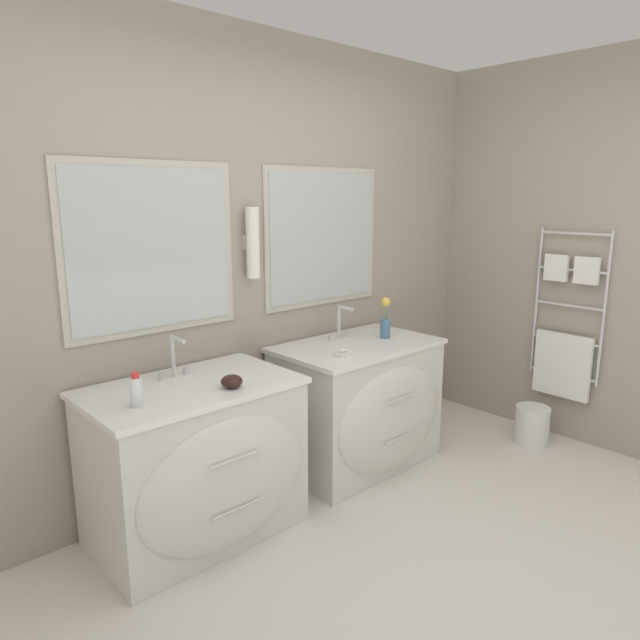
{
  "coord_description": "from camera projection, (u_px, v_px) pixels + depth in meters",
  "views": [
    {
      "loc": [
        -1.86,
        -0.99,
        1.69
      ],
      "look_at": [
        0.13,
        1.19,
        1.04
      ],
      "focal_mm": 32.0,
      "sensor_mm": 36.0,
      "label": 1
    }
  ],
  "objects": [
    {
      "name": "vanity_left",
      "position": [
        199.0,
        462.0,
        2.82
      ],
      "size": [
        1.02,
        0.69,
        0.79
      ],
      "color": "silver",
      "rests_on": "ground_plane"
    },
    {
      "name": "wall_back",
      "position": [
        240.0,
        264.0,
        3.27
      ],
      "size": [
        5.61,
        0.16,
        2.6
      ],
      "color": "#9E9384",
      "rests_on": "ground_plane"
    },
    {
      "name": "vanity_right",
      "position": [
        361.0,
        405.0,
        3.59
      ],
      "size": [
        1.02,
        0.69,
        0.79
      ],
      "color": "silver",
      "rests_on": "ground_plane"
    },
    {
      "name": "flower_vase",
      "position": [
        385.0,
        321.0,
        3.65
      ],
      "size": [
        0.07,
        0.07,
        0.27
      ],
      "color": "teal",
      "rests_on": "vanity_right"
    },
    {
      "name": "amenity_bowl",
      "position": [
        232.0,
        381.0,
        2.71
      ],
      "size": [
        0.1,
        0.1,
        0.06
      ],
      "color": "black",
      "rests_on": "vanity_left"
    },
    {
      "name": "toiletry_bottle",
      "position": [
        136.0,
        391.0,
        2.46
      ],
      "size": [
        0.05,
        0.05,
        0.16
      ],
      "color": "silver",
      "rests_on": "vanity_left"
    },
    {
      "name": "ground_plane",
      "position": [
        494.0,
        623.0,
        2.31
      ],
      "size": [
        16.0,
        16.0,
        0.0
      ],
      "primitive_type": "plane",
      "color": "silver"
    },
    {
      "name": "soap_dish",
      "position": [
        343.0,
        353.0,
        3.25
      ],
      "size": [
        0.09,
        0.06,
        0.04
      ],
      "color": "white",
      "rests_on": "vanity_right"
    },
    {
      "name": "faucet_right",
      "position": [
        341.0,
        323.0,
        3.62
      ],
      "size": [
        0.17,
        0.13,
        0.22
      ],
      "color": "silver",
      "rests_on": "vanity_right"
    },
    {
      "name": "waste_bin",
      "position": [
        532.0,
        424.0,
        3.95
      ],
      "size": [
        0.23,
        0.23,
        0.26
      ],
      "color": "silver",
      "rests_on": "ground_plane"
    },
    {
      "name": "faucet_left",
      "position": [
        174.0,
        357.0,
        2.85
      ],
      "size": [
        0.17,
        0.13,
        0.22
      ],
      "color": "silver",
      "rests_on": "vanity_left"
    },
    {
      "name": "wall_right",
      "position": [
        565.0,
        255.0,
        3.92
      ],
      "size": [
        0.13,
        3.55,
        2.6
      ],
      "color": "#9E9384",
      "rests_on": "ground_plane"
    }
  ]
}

